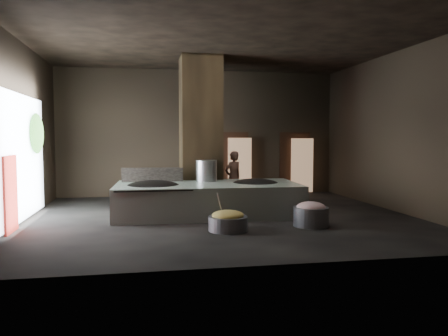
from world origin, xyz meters
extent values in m
cube|color=black|center=(0.00, 0.00, -0.05)|extent=(10.00, 9.00, 0.10)
cube|color=black|center=(0.00, 0.00, 4.55)|extent=(10.00, 9.00, 0.10)
cube|color=black|center=(0.00, 4.55, 2.25)|extent=(10.00, 0.10, 4.50)
cube|color=black|center=(0.00, -4.55, 2.25)|extent=(10.00, 0.10, 4.50)
cube|color=black|center=(-5.05, 0.00, 2.25)|extent=(0.10, 9.00, 4.50)
cube|color=black|center=(5.05, 0.00, 2.25)|extent=(0.10, 9.00, 4.50)
cube|color=black|center=(-0.30, 1.90, 2.25)|extent=(1.20, 1.20, 4.50)
cube|color=#B5C5B1|center=(-0.32, 0.35, 0.43)|extent=(4.99, 2.55, 0.85)
cube|color=black|center=(-0.32, 0.35, 0.82)|extent=(4.78, 2.30, 0.03)
ellipsoid|color=black|center=(-1.77, 0.30, 0.75)|extent=(1.54, 1.54, 0.43)
cylinder|color=black|center=(-1.77, 0.30, 0.82)|extent=(1.57, 1.57, 0.05)
ellipsoid|color=black|center=(1.03, 0.40, 0.75)|extent=(1.44, 1.44, 0.40)
cylinder|color=black|center=(1.03, 0.40, 0.82)|extent=(1.47, 1.47, 0.05)
cylinder|color=#ADAEB5|center=(-0.27, 0.90, 1.13)|extent=(0.60, 0.60, 0.64)
cube|color=black|center=(-1.77, 1.10, 1.03)|extent=(1.70, 0.14, 0.43)
imported|color=brown|center=(0.75, 2.09, 0.83)|extent=(0.72, 0.64, 1.67)
cylinder|color=slate|center=(-0.16, -1.76, 0.16)|extent=(1.02, 1.02, 0.32)
ellipsoid|color=#94AA52|center=(-0.16, -1.76, 0.35)|extent=(0.72, 0.72, 0.22)
cylinder|color=#ADAEB5|center=(-0.31, -1.61, 0.55)|extent=(0.22, 0.30, 0.63)
cylinder|color=slate|center=(1.87, -1.61, 0.23)|extent=(1.06, 1.06, 0.45)
ellipsoid|color=#C47678|center=(1.87, -1.61, 0.45)|extent=(0.68, 0.68, 0.26)
cube|color=black|center=(1.20, 4.45, 1.10)|extent=(1.18, 0.08, 2.38)
cube|color=#8C6647|center=(1.43, 4.21, 1.05)|extent=(0.87, 0.04, 2.05)
cube|color=black|center=(3.60, 4.45, 1.10)|extent=(1.18, 0.08, 2.38)
cube|color=#8C6647|center=(3.80, 4.18, 1.05)|extent=(0.85, 0.04, 2.02)
cube|color=white|center=(-4.95, 0.20, 1.60)|extent=(0.04, 4.20, 3.10)
cube|color=maroon|center=(-4.88, -1.10, 0.85)|extent=(0.05, 0.90, 1.70)
ellipsoid|color=#194714|center=(-4.85, 1.30, 2.20)|extent=(0.28, 1.10, 1.10)
camera|label=1|loc=(-1.98, -11.26, 2.09)|focal=35.00mm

